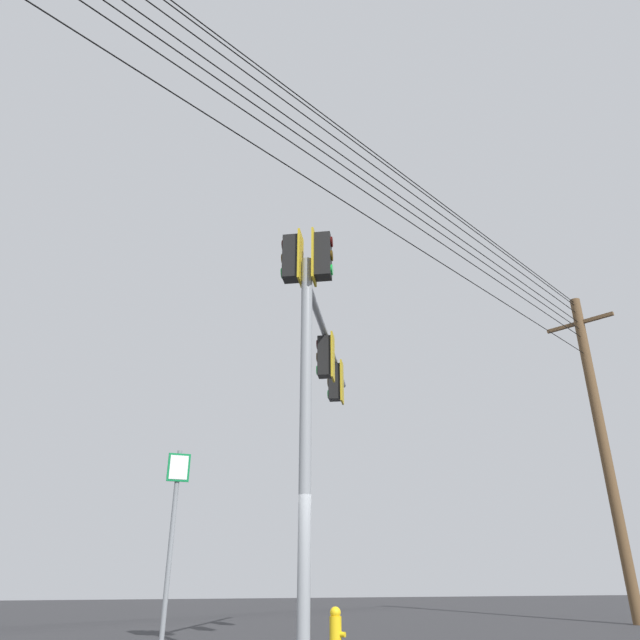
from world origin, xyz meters
TOP-DOWN VIEW (x-y plane):
  - signal_mast_assembly at (-1.48, 0.67)m, footprint 6.17×2.83m
  - utility_pole_wooden at (-7.38, 11.66)m, footprint 2.06×1.36m
  - route_sign_primary at (-0.04, -1.79)m, footprint 0.11×0.33m
  - fire_hydrant at (-2.55, 1.26)m, footprint 0.27×0.29m
  - overhead_wire_span at (0.47, -0.96)m, footprint 15.73×25.25m

SIDE VIEW (x-z plane):
  - fire_hydrant at x=-2.55m, z-range 0.00..0.81m
  - route_sign_primary at x=-0.04m, z-range 0.31..3.37m
  - signal_mast_assembly at x=-1.48m, z-range 1.62..8.93m
  - utility_pole_wooden at x=-7.38m, z-range 0.12..10.65m
  - overhead_wire_span at x=0.47m, z-range 8.58..10.99m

